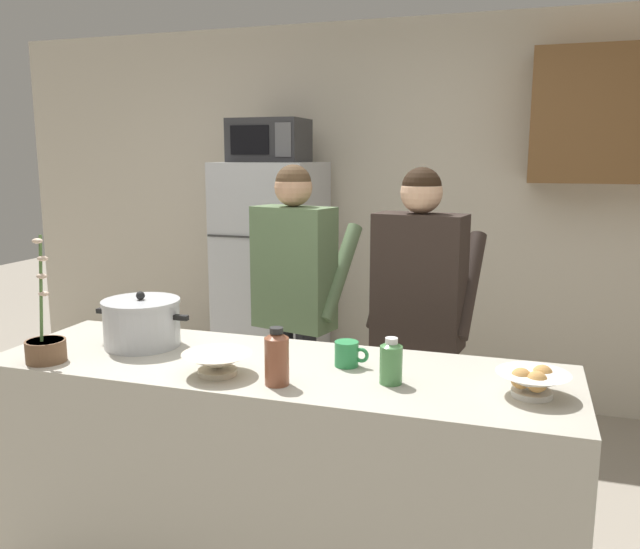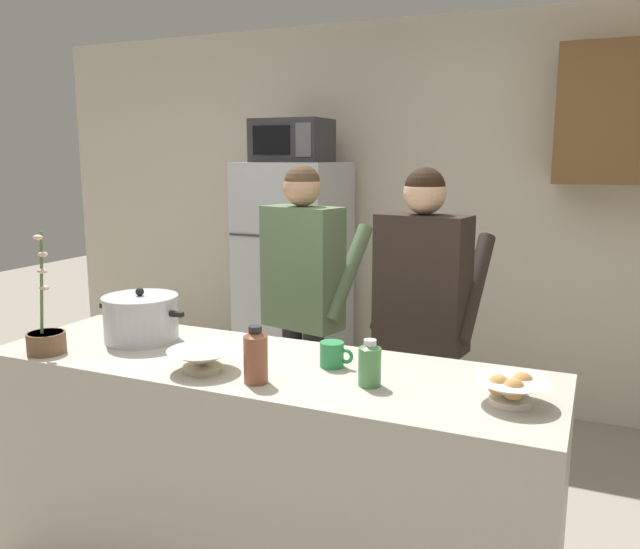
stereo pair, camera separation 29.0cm
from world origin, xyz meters
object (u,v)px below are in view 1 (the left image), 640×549
object	(u,v)px
refrigerator	(272,284)
microwave	(269,141)
bread_bowl	(533,382)
bottle_near_edge	(391,361)
person_near_pot	(295,285)
coffee_mug	(347,354)
potted_orchid	(46,345)
bottle_mid_counter	(277,357)
person_by_sink	(419,300)
cooking_pot	(142,323)
empty_bowl	(217,362)

from	to	relation	value
refrigerator	microwave	distance (m)	0.97
bread_bowl	bottle_near_edge	distance (m)	0.47
person_near_pot	bottle_near_edge	world-z (taller)	person_near_pot
coffee_mug	bottle_near_edge	distance (m)	0.24
refrigerator	potted_orchid	world-z (taller)	refrigerator
microwave	person_near_pot	distance (m)	1.28
potted_orchid	bottle_mid_counter	bearing A→B (deg)	2.34
person_by_sink	refrigerator	bearing A→B (deg)	138.09
cooking_pot	bottle_mid_counter	world-z (taller)	cooking_pot
bottle_near_edge	refrigerator	bearing A→B (deg)	122.46
empty_bowl	potted_orchid	xyz separation A→B (m)	(-0.69, -0.07, 0.02)
refrigerator	cooking_pot	bearing A→B (deg)	-85.38
bread_bowl	empty_bowl	distance (m)	1.09
person_by_sink	cooking_pot	world-z (taller)	person_by_sink
bread_bowl	cooking_pot	bearing A→B (deg)	176.00
person_by_sink	bread_bowl	bearing A→B (deg)	-58.72
microwave	coffee_mug	distance (m)	2.20
coffee_mug	empty_bowl	size ratio (longest dim) A/B	0.51
bread_bowl	bottle_mid_counter	xyz separation A→B (m)	(-0.84, -0.15, 0.05)
person_near_pot	person_by_sink	xyz separation A→B (m)	(0.67, -0.14, -0.01)
refrigerator	cooking_pot	size ratio (longest dim) A/B	3.86
person_near_pot	microwave	bearing A→B (deg)	119.22
microwave	person_near_pot	world-z (taller)	microwave
empty_bowl	coffee_mug	bearing A→B (deg)	29.11
coffee_mug	potted_orchid	world-z (taller)	potted_orchid
bottle_near_edge	cooking_pot	bearing A→B (deg)	173.16
cooking_pot	bread_bowl	xyz separation A→B (m)	(1.54, -0.11, -0.05)
person_near_pot	bread_bowl	bearing A→B (deg)	-39.52
refrigerator	person_by_sink	xyz separation A→B (m)	(1.18, -1.06, 0.20)
refrigerator	cooking_pot	xyz separation A→B (m)	(0.14, -1.79, 0.19)
refrigerator	coffee_mug	size ratio (longest dim) A/B	12.66
person_near_pot	bottle_near_edge	bearing A→B (deg)	-54.28
empty_bowl	bottle_near_edge	xyz separation A→B (m)	(0.62, 0.10, 0.03)
cooking_pot	bread_bowl	distance (m)	1.55
refrigerator	bottle_near_edge	xyz separation A→B (m)	(1.22, -1.92, 0.17)
person_near_pot	bread_bowl	world-z (taller)	person_near_pot
person_near_pot	bread_bowl	xyz separation A→B (m)	(1.19, -0.98, -0.06)
person_by_sink	potted_orchid	size ratio (longest dim) A/B	3.37
bottle_near_edge	potted_orchid	xyz separation A→B (m)	(-1.31, -0.17, -0.01)
person_near_pot	bottle_mid_counter	world-z (taller)	person_near_pot
coffee_mug	bread_bowl	size ratio (longest dim) A/B	0.54
potted_orchid	microwave	bearing A→B (deg)	87.61
refrigerator	microwave	xyz separation A→B (m)	(0.00, -0.02, 0.97)
person_by_sink	coffee_mug	world-z (taller)	person_by_sink
refrigerator	person_by_sink	size ratio (longest dim) A/B	1.01
person_near_pot	coffee_mug	distance (m)	1.01
bottle_near_edge	potted_orchid	distance (m)	1.32
person_by_sink	potted_orchid	xyz separation A→B (m)	(-1.26, -1.03, -0.04)
microwave	cooking_pot	bearing A→B (deg)	-85.33
refrigerator	microwave	size ratio (longest dim) A/B	3.45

